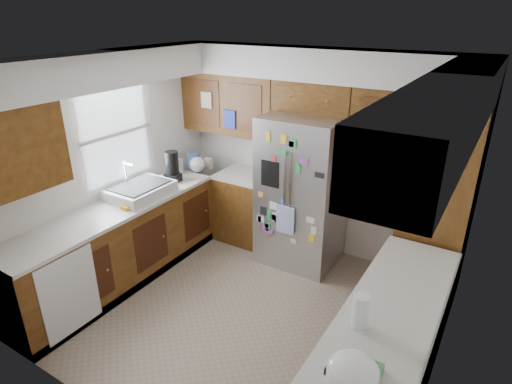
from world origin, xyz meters
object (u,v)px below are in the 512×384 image
pantry (438,208)px  fridge (302,192)px  rice_cooker (352,377)px  paper_towel (361,311)px

pantry → fridge: 1.51m
fridge → rice_cooker: size_ratio=6.16×
pantry → rice_cooker: 2.42m
fridge → rice_cooker: bearing=-58.8°
pantry → rice_cooker: bearing=-90.0°
fridge → paper_towel: bearing=-54.7°
fridge → paper_towel: 2.35m
rice_cooker → paper_towel: size_ratio=1.20×
pantry → rice_cooker: pantry is taller
paper_towel → fridge: bearing=125.3°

